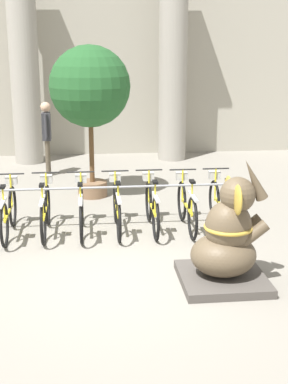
% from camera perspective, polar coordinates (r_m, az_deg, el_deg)
% --- Properties ---
extents(ground_plane, '(60.00, 60.00, 0.00)m').
position_cam_1_polar(ground_plane, '(7.60, -2.81, -8.82)').
color(ground_plane, gray).
extents(building_facade, '(20.00, 0.20, 6.00)m').
position_cam_1_polar(building_facade, '(15.51, -4.89, 15.07)').
color(building_facade, '#A39E8E').
rests_on(building_facade, ground_plane).
extents(column_left, '(0.95, 0.95, 5.16)m').
position_cam_1_polar(column_left, '(14.60, -12.67, 13.24)').
color(column_left, gray).
rests_on(column_left, ground_plane).
extents(column_right, '(0.95, 0.95, 5.16)m').
position_cam_1_polar(column_right, '(14.70, 3.11, 13.60)').
color(column_right, gray).
rests_on(column_right, ground_plane).
extents(bike_rack, '(5.44, 0.05, 0.77)m').
position_cam_1_polar(bike_rack, '(9.21, -6.73, -0.26)').
color(bike_rack, gray).
rests_on(bike_rack, ground_plane).
extents(bicycle_2, '(0.48, 1.74, 0.98)m').
position_cam_1_polar(bicycle_2, '(9.23, -14.24, -2.04)').
color(bicycle_2, black).
rests_on(bicycle_2, ground_plane).
extents(bicycle_3, '(0.48, 1.74, 0.98)m').
position_cam_1_polar(bicycle_3, '(9.19, -10.47, -1.88)').
color(bicycle_3, black).
rests_on(bicycle_3, ground_plane).
extents(bicycle_4, '(0.48, 1.74, 0.98)m').
position_cam_1_polar(bicycle_4, '(9.14, -6.70, -1.81)').
color(bicycle_4, black).
rests_on(bicycle_4, ground_plane).
extents(bicycle_5, '(0.48, 1.74, 0.98)m').
position_cam_1_polar(bicycle_5, '(9.17, -2.91, -1.67)').
color(bicycle_5, black).
rests_on(bicycle_5, ground_plane).
extents(bicycle_6, '(0.48, 1.74, 0.98)m').
position_cam_1_polar(bicycle_6, '(9.23, 0.84, -1.54)').
color(bicycle_6, black).
rests_on(bicycle_6, ground_plane).
extents(bicycle_7, '(0.48, 1.74, 0.98)m').
position_cam_1_polar(bicycle_7, '(9.29, 4.57, -1.47)').
color(bicycle_7, black).
rests_on(bicycle_7, ground_plane).
extents(bicycle_8, '(0.48, 1.74, 0.98)m').
position_cam_1_polar(bicycle_8, '(9.43, 8.18, -1.33)').
color(bicycle_8, black).
rests_on(bicycle_8, ground_plane).
extents(elephant_statue, '(1.15, 1.15, 1.73)m').
position_cam_1_polar(elephant_statue, '(7.23, 8.87, -5.25)').
color(elephant_statue, '#4C4742').
rests_on(elephant_statue, ground_plane).
extents(person_pedestrian, '(0.24, 0.47, 1.79)m').
position_cam_1_polar(person_pedestrian, '(13.14, -10.34, 6.38)').
color(person_pedestrian, brown).
rests_on(person_pedestrian, ground_plane).
extents(potted_tree, '(1.64, 1.64, 3.12)m').
position_cam_1_polar(potted_tree, '(11.00, -5.79, 10.84)').
color(potted_tree, brown).
rests_on(potted_tree, ground_plane).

